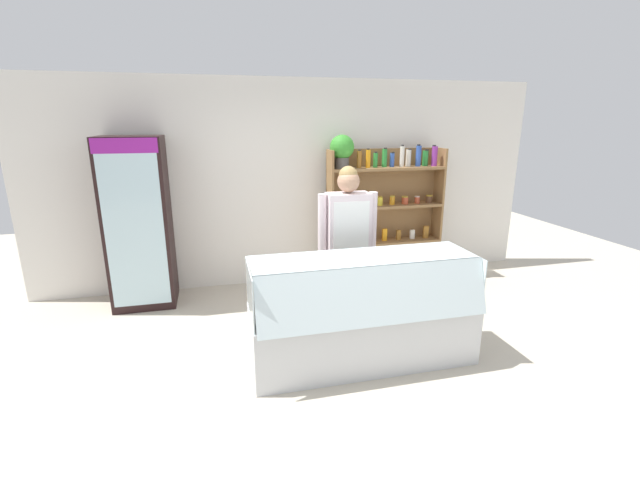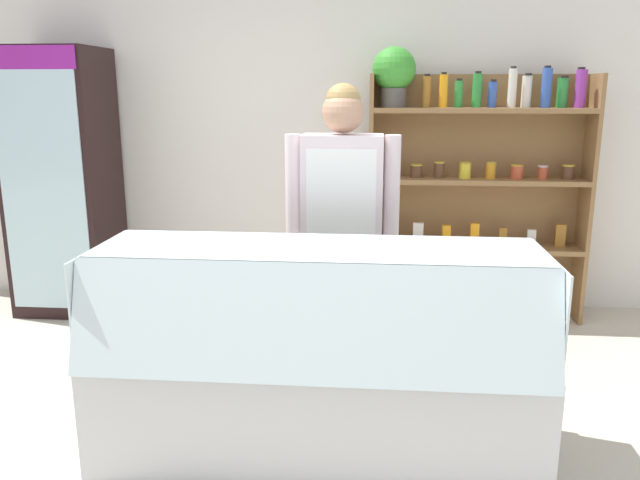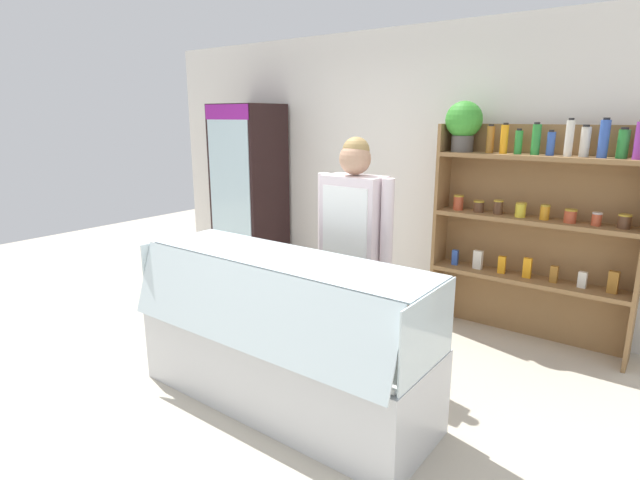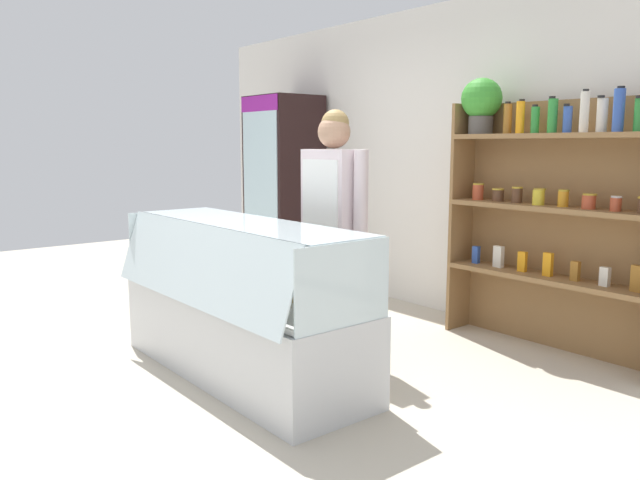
% 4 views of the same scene
% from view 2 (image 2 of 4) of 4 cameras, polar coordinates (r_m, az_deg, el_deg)
% --- Properties ---
extents(ground_plane, '(12.00, 12.00, 0.00)m').
position_cam_2_polar(ground_plane, '(3.21, -3.47, -18.31)').
color(ground_plane, beige).
extents(back_wall, '(6.80, 0.10, 2.70)m').
position_cam_2_polar(back_wall, '(5.00, 0.18, 9.58)').
color(back_wall, white).
rests_on(back_wall, ground).
extents(drinks_fridge, '(0.70, 0.62, 2.01)m').
position_cam_2_polar(drinks_fridge, '(5.19, -22.42, 4.85)').
color(drinks_fridge, black).
rests_on(drinks_fridge, ground).
extents(shelving_unit, '(1.60, 0.31, 2.00)m').
position_cam_2_polar(shelving_unit, '(4.75, 12.95, 6.67)').
color(shelving_unit, olive).
rests_on(shelving_unit, ground).
extents(deli_display_case, '(2.04, 0.74, 1.01)m').
position_cam_2_polar(deli_display_case, '(3.02, -0.34, -13.70)').
color(deli_display_case, silver).
rests_on(deli_display_case, ground).
extents(shop_clerk, '(0.63, 0.25, 1.73)m').
position_cam_2_polar(shop_clerk, '(3.47, 2.03, 2.56)').
color(shop_clerk, '#2D2D38').
rests_on(shop_clerk, ground).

